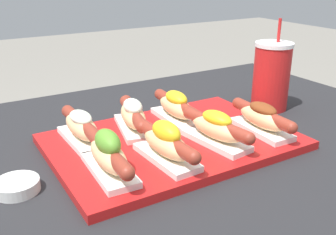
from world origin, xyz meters
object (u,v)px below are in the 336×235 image
at_px(hot_dog_2, 216,128).
at_px(sauce_bowl, 17,185).
at_px(drink_cup, 271,76).
at_px(hot_dog_5, 133,116).
at_px(hot_dog_4, 81,127).
at_px(hot_dog_3, 262,118).
at_px(hot_dog_6, 176,107).
at_px(hot_dog_0, 108,154).
at_px(serving_tray, 173,142).
at_px(hot_dog_1, 166,143).

distance_m(hot_dog_2, sauce_bowl, 0.39).
bearing_deg(hot_dog_2, drink_cup, 25.76).
height_order(hot_dog_2, drink_cup, drink_cup).
bearing_deg(hot_dog_5, hot_dog_4, -179.81).
relative_size(sauce_bowl, drink_cup, 0.32).
distance_m(hot_dog_5, sauce_bowl, 0.29).
bearing_deg(hot_dog_5, hot_dog_3, -32.97).
bearing_deg(hot_dog_6, hot_dog_2, -88.89).
distance_m(hot_dog_0, sauce_bowl, 0.16).
distance_m(hot_dog_2, hot_dog_4, 0.28).
distance_m(hot_dog_3, hot_dog_4, 0.39).
relative_size(hot_dog_0, hot_dog_3, 1.00).
bearing_deg(hot_dog_0, serving_tray, 21.72).
bearing_deg(hot_dog_6, hot_dog_1, -127.19).
height_order(hot_dog_0, hot_dog_3, hot_dog_0).
xyz_separation_m(hot_dog_2, sauce_bowl, (-0.39, 0.05, -0.04)).
xyz_separation_m(serving_tray, hot_dog_5, (-0.05, 0.08, 0.04)).
distance_m(hot_dog_5, hot_dog_6, 0.11).
xyz_separation_m(hot_dog_4, hot_dog_5, (0.12, 0.00, 0.00)).
distance_m(serving_tray, hot_dog_6, 0.11).
height_order(hot_dog_4, sauce_bowl, hot_dog_4).
height_order(hot_dog_1, drink_cup, drink_cup).
distance_m(serving_tray, hot_dog_0, 0.19).
bearing_deg(drink_cup, hot_dog_5, 177.94).
height_order(hot_dog_3, sauce_bowl, hot_dog_3).
relative_size(hot_dog_3, hot_dog_4, 1.00).
distance_m(sauce_bowl, drink_cup, 0.68).
relative_size(hot_dog_3, hot_dog_5, 1.02).
distance_m(hot_dog_3, hot_dog_6, 0.20).
height_order(hot_dog_1, hot_dog_3, hot_dog_1).
relative_size(hot_dog_0, sauce_bowl, 2.57).
bearing_deg(hot_dog_6, serving_tray, -125.98).
bearing_deg(serving_tray, hot_dog_2, -47.71).
distance_m(hot_dog_0, drink_cup, 0.54).
bearing_deg(hot_dog_4, hot_dog_1, -56.32).
height_order(hot_dog_5, drink_cup, drink_cup).
distance_m(hot_dog_2, hot_dog_3, 0.12).
height_order(hot_dog_0, hot_dog_2, hot_dog_0).
height_order(hot_dog_6, drink_cup, drink_cup).
xyz_separation_m(hot_dog_2, hot_dog_6, (-0.00, 0.15, 0.00)).
distance_m(hot_dog_1, hot_dog_3, 0.25).
distance_m(hot_dog_1, hot_dog_2, 0.13).
xyz_separation_m(hot_dog_4, hot_dog_6, (0.23, 0.00, 0.00)).
relative_size(serving_tray, sauce_bowl, 6.62).
xyz_separation_m(hot_dog_6, drink_cup, (0.29, -0.01, 0.04)).
bearing_deg(serving_tray, drink_cup, 11.11).
xyz_separation_m(hot_dog_6, sauce_bowl, (-0.39, -0.10, -0.04)).
distance_m(hot_dog_4, sauce_bowl, 0.19).
xyz_separation_m(hot_dog_3, hot_dog_4, (-0.36, 0.15, -0.00)).
distance_m(hot_dog_1, sauce_bowl, 0.27).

